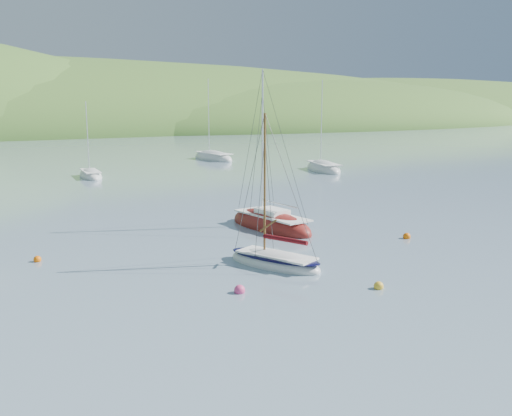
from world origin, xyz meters
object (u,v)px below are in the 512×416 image
distant_sloop_a (91,176)px  distant_sloop_b (213,158)px  sloop_red (271,225)px  distant_sloop_d (323,169)px  daysailer_white (275,262)px

distant_sloop_a → distant_sloop_b: 23.56m
sloop_red → distant_sloop_b: distant_sloop_b is taller
sloop_red → distant_sloop_d: 33.54m
daysailer_white → distant_sloop_b: (19.44, 52.39, 0.01)m
distant_sloop_a → distant_sloop_b: size_ratio=0.72×
distant_sloop_a → distant_sloop_d: distant_sloop_d is taller
sloop_red → daysailer_white: bearing=-127.4°
daysailer_white → distant_sloop_d: size_ratio=0.70×
sloop_red → distant_sloop_d: size_ratio=0.95×
sloop_red → distant_sloop_a: (-5.17, 32.60, -0.05)m
distant_sloop_d → sloop_red: bearing=-117.0°
daysailer_white → distant_sloop_b: distant_sloop_b is taller
distant_sloop_a → distant_sloop_b: (20.37, 11.83, 0.04)m
daysailer_white → distant_sloop_b: 55.88m
distant_sloop_b → distant_sloop_d: distant_sloop_b is taller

